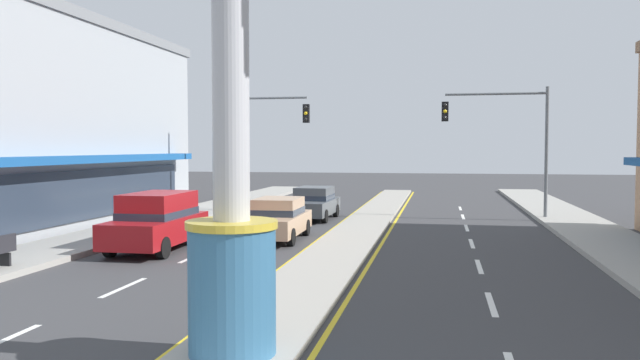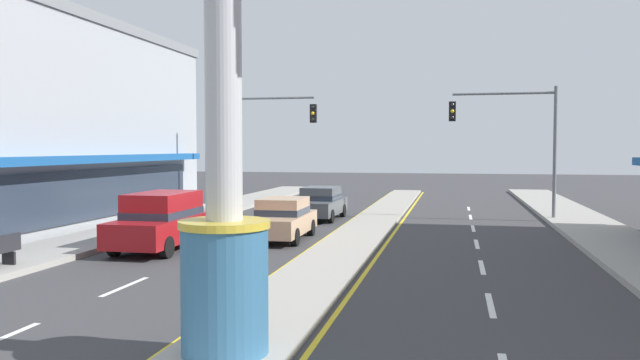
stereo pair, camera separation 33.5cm
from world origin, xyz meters
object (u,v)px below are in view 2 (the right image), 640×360
traffic_light_left_side (259,131)px  suv_far_right_lane (162,220)px  sedan_near_right_lane (321,203)px  district_sign (223,106)px  sedan_near_left_lane (282,218)px  traffic_light_right_side (515,129)px

traffic_light_left_side → suv_far_right_lane: bearing=-88.6°
sedan_near_right_lane → suv_far_right_lane: suv_far_right_lane is taller
district_sign → sedan_near_left_lane: (-2.66, 13.03, -3.24)m
district_sign → traffic_light_left_side: size_ratio=1.32×
traffic_light_right_side → suv_far_right_lane: 16.91m
traffic_light_right_side → sedan_near_right_lane: bearing=-171.0°
traffic_light_left_side → suv_far_right_lane: traffic_light_left_side is taller
traffic_light_left_side → sedan_near_right_lane: (3.59, -1.82, -3.46)m
sedan_near_right_lane → suv_far_right_lane: bearing=-108.6°
traffic_light_right_side → suv_far_right_lane: bearing=-137.4°
traffic_light_right_side → suv_far_right_lane: traffic_light_right_side is taller
district_sign → traffic_light_right_side: 22.10m
suv_far_right_lane → district_sign: bearing=-59.1°
district_sign → suv_far_right_lane: (-5.96, 9.96, -3.04)m
district_sign → traffic_light_left_side: (-6.25, 21.61, 0.22)m
district_sign → traffic_light_right_side: bearing=73.6°
district_sign → sedan_near_right_lane: 20.23m
traffic_light_right_side → sedan_near_left_lane: size_ratio=1.43×
district_sign → traffic_light_left_side: bearing=106.1°
district_sign → traffic_light_right_side: (6.25, 21.20, 0.22)m
suv_far_right_lane → sedan_near_left_lane: size_ratio=1.07×
traffic_light_right_side → sedan_near_left_lane: 12.58m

